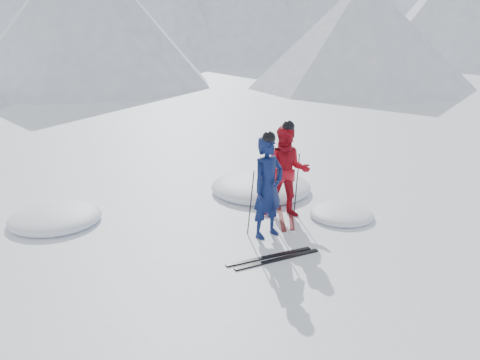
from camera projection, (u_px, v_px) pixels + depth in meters
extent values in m
plane|color=white|center=(329.00, 231.00, 10.33)|extent=(160.00, 160.00, 0.00)
cone|color=#B2BCD1|center=(70.00, 0.00, 53.77)|extent=(17.69, 17.69, 11.93)
cone|color=#B2BCD1|center=(172.00, 4.00, 49.56)|extent=(19.63, 19.63, 10.85)
cone|color=silver|center=(404.00, 7.00, 58.90)|extent=(24.45, 24.45, 10.76)
cone|color=#B2BCD1|center=(362.00, 33.00, 30.90)|extent=(14.00, 14.00, 6.50)
cone|color=#B2BCD1|center=(85.00, 12.00, 31.51)|extent=(16.00, 16.00, 9.00)
imported|color=#0B1746|center=(268.00, 188.00, 9.81)|extent=(0.86, 0.74, 2.01)
imported|color=#A80D1A|center=(287.00, 172.00, 10.81)|extent=(1.17, 1.03, 2.00)
cylinder|color=black|center=(251.00, 203.00, 9.96)|extent=(0.13, 0.09, 1.34)
cylinder|color=black|center=(275.00, 198.00, 10.21)|extent=(0.13, 0.08, 1.34)
cylinder|color=black|center=(270.00, 185.00, 11.06)|extent=(0.13, 0.10, 1.33)
cylinder|color=black|center=(297.00, 183.00, 11.14)|extent=(0.13, 0.09, 1.33)
cube|color=black|center=(281.00, 216.00, 11.08)|extent=(0.57, 1.65, 0.03)
cube|color=black|center=(291.00, 214.00, 11.15)|extent=(0.69, 1.62, 0.03)
cube|color=black|center=(269.00, 257.00, 9.18)|extent=(1.70, 0.32, 0.03)
cube|color=black|center=(277.00, 260.00, 9.07)|extent=(1.69, 0.38, 0.03)
ellipsoid|color=white|center=(56.00, 222.00, 10.79)|extent=(1.93, 1.93, 0.42)
ellipsoid|color=white|center=(341.00, 217.00, 11.05)|extent=(1.40, 1.40, 0.31)
ellipsoid|color=white|center=(261.00, 191.00, 12.69)|extent=(2.49, 2.49, 0.55)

